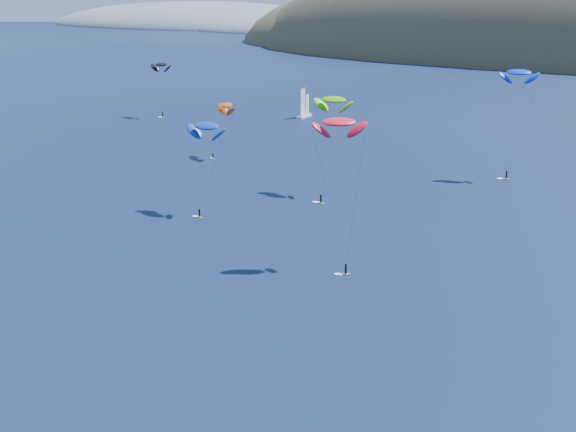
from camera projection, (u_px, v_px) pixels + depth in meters
The scene contains 8 objects.
headland at pixel (223, 29), 904.74m from camera, with size 460.00×250.00×60.00m.
sailboat at pixel (304, 115), 289.85m from camera, with size 9.40×8.20×11.97m.
kitesurfer_1 at pixel (226, 105), 221.11m from camera, with size 9.37×9.43×16.78m.
kitesurfer_3 at pixel (333, 100), 182.57m from camera, with size 9.76×14.60×23.93m.
kitesurfer_4 at pixel (519, 72), 195.10m from camera, with size 9.99×7.75×28.52m.
kitesurfer_9 at pixel (339, 122), 134.21m from camera, with size 9.89×10.65×26.96m.
kitesurfer_10 at pixel (206, 126), 167.77m from camera, with size 10.01×9.42×20.71m.
kitesurfer_12 at pixel (161, 65), 287.44m from camera, with size 9.05×5.29×21.06m.
Camera 1 is at (54.93, -34.82, 46.94)m, focal length 50.00 mm.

